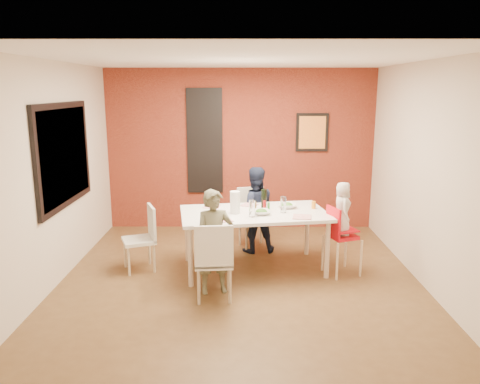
{
  "coord_description": "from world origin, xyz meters",
  "views": [
    {
      "loc": [
        0.02,
        -5.63,
        2.36
      ],
      "look_at": [
        0.0,
        0.3,
        1.05
      ],
      "focal_mm": 35.0,
      "sensor_mm": 36.0,
      "label": 1
    }
  ],
  "objects_px": {
    "child_far": "(254,210)",
    "toddler": "(342,209)",
    "child_near": "(214,242)",
    "chair_near": "(214,258)",
    "dining_table": "(254,217)",
    "high_chair": "(340,234)",
    "wine_bottle": "(264,200)",
    "chair_far": "(252,214)",
    "paper_towel_roll": "(235,202)",
    "chair_left": "(144,234)"
  },
  "relations": [
    {
      "from": "child_far",
      "to": "paper_towel_roll",
      "type": "relative_size",
      "value": 4.39
    },
    {
      "from": "high_chair",
      "to": "wine_bottle",
      "type": "distance_m",
      "value": 1.08
    },
    {
      "from": "child_near",
      "to": "child_far",
      "type": "height_order",
      "value": "child_far"
    },
    {
      "from": "wine_bottle",
      "to": "dining_table",
      "type": "bearing_deg",
      "value": -140.33
    },
    {
      "from": "chair_far",
      "to": "child_far",
      "type": "xyz_separation_m",
      "value": [
        0.02,
        -0.24,
        0.13
      ]
    },
    {
      "from": "dining_table",
      "to": "high_chair",
      "type": "height_order",
      "value": "high_chair"
    },
    {
      "from": "chair_near",
      "to": "wine_bottle",
      "type": "height_order",
      "value": "wine_bottle"
    },
    {
      "from": "chair_far",
      "to": "wine_bottle",
      "type": "relative_size",
      "value": 3.25
    },
    {
      "from": "chair_near",
      "to": "toddler",
      "type": "bearing_deg",
      "value": -157.72
    },
    {
      "from": "chair_left",
      "to": "toddler",
      "type": "xyz_separation_m",
      "value": [
        2.57,
        -0.14,
        0.39
      ]
    },
    {
      "from": "chair_near",
      "to": "child_far",
      "type": "relative_size",
      "value": 0.72
    },
    {
      "from": "high_chair",
      "to": "child_near",
      "type": "relative_size",
      "value": 0.73
    },
    {
      "from": "child_far",
      "to": "dining_table",
      "type": "bearing_deg",
      "value": 79.3
    },
    {
      "from": "dining_table",
      "to": "chair_far",
      "type": "height_order",
      "value": "chair_far"
    },
    {
      "from": "dining_table",
      "to": "child_far",
      "type": "distance_m",
      "value": 0.71
    },
    {
      "from": "child_far",
      "to": "chair_near",
      "type": "bearing_deg",
      "value": 64.6
    },
    {
      "from": "high_chair",
      "to": "wine_bottle",
      "type": "bearing_deg",
      "value": 53.04
    },
    {
      "from": "chair_near",
      "to": "child_far",
      "type": "bearing_deg",
      "value": -111.34
    },
    {
      "from": "wine_bottle",
      "to": "paper_towel_roll",
      "type": "xyz_separation_m",
      "value": [
        -0.38,
        -0.17,
        0.01
      ]
    },
    {
      "from": "high_chair",
      "to": "toddler",
      "type": "relative_size",
      "value": 1.32
    },
    {
      "from": "paper_towel_roll",
      "to": "chair_near",
      "type": "bearing_deg",
      "value": -104.09
    },
    {
      "from": "toddler",
      "to": "wine_bottle",
      "type": "bearing_deg",
      "value": 73.97
    },
    {
      "from": "chair_near",
      "to": "chair_left",
      "type": "distance_m",
      "value": 1.36
    },
    {
      "from": "chair_left",
      "to": "child_far",
      "type": "height_order",
      "value": "child_far"
    },
    {
      "from": "dining_table",
      "to": "paper_towel_roll",
      "type": "height_order",
      "value": "paper_towel_roll"
    },
    {
      "from": "chair_far",
      "to": "toddler",
      "type": "distance_m",
      "value": 1.61
    },
    {
      "from": "chair_near",
      "to": "chair_far",
      "type": "height_order",
      "value": "chair_near"
    },
    {
      "from": "child_far",
      "to": "toddler",
      "type": "relative_size",
      "value": 1.85
    },
    {
      "from": "chair_far",
      "to": "high_chair",
      "type": "bearing_deg",
      "value": -62.28
    },
    {
      "from": "dining_table",
      "to": "child_far",
      "type": "bearing_deg",
      "value": 88.06
    },
    {
      "from": "child_near",
      "to": "paper_towel_roll",
      "type": "xyz_separation_m",
      "value": [
        0.23,
        0.66,
        0.31
      ]
    },
    {
      "from": "chair_near",
      "to": "paper_towel_roll",
      "type": "xyz_separation_m",
      "value": [
        0.23,
        0.9,
        0.42
      ]
    },
    {
      "from": "wine_bottle",
      "to": "child_far",
      "type": "bearing_deg",
      "value": 100.31
    },
    {
      "from": "dining_table",
      "to": "chair_near",
      "type": "height_order",
      "value": "chair_near"
    },
    {
      "from": "child_far",
      "to": "wine_bottle",
      "type": "relative_size",
      "value": 4.56
    },
    {
      "from": "wine_bottle",
      "to": "high_chair",
      "type": "bearing_deg",
      "value": -16.1
    },
    {
      "from": "chair_left",
      "to": "child_far",
      "type": "bearing_deg",
      "value": 94.18
    },
    {
      "from": "dining_table",
      "to": "chair_far",
      "type": "bearing_deg",
      "value": 89.99
    },
    {
      "from": "child_near",
      "to": "toddler",
      "type": "distance_m",
      "value": 1.71
    },
    {
      "from": "chair_left",
      "to": "child_far",
      "type": "relative_size",
      "value": 0.68
    },
    {
      "from": "chair_far",
      "to": "child_near",
      "type": "relative_size",
      "value": 0.73
    },
    {
      "from": "dining_table",
      "to": "chair_left",
      "type": "xyz_separation_m",
      "value": [
        -1.45,
        -0.01,
        -0.24
      ]
    },
    {
      "from": "chair_far",
      "to": "child_far",
      "type": "relative_size",
      "value": 0.71
    },
    {
      "from": "child_near",
      "to": "wine_bottle",
      "type": "xyz_separation_m",
      "value": [
        0.61,
        0.83,
        0.31
      ]
    },
    {
      "from": "high_chair",
      "to": "child_near",
      "type": "xyz_separation_m",
      "value": [
        -1.58,
        -0.55,
        0.08
      ]
    },
    {
      "from": "dining_table",
      "to": "child_near",
      "type": "bearing_deg",
      "value": -123.64
    },
    {
      "from": "toddler",
      "to": "child_near",
      "type": "bearing_deg",
      "value": 108.52
    },
    {
      "from": "wine_bottle",
      "to": "paper_towel_roll",
      "type": "distance_m",
      "value": 0.42
    },
    {
      "from": "high_chair",
      "to": "wine_bottle",
      "type": "height_order",
      "value": "wine_bottle"
    },
    {
      "from": "dining_table",
      "to": "toddler",
      "type": "relative_size",
      "value": 2.97
    }
  ]
}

